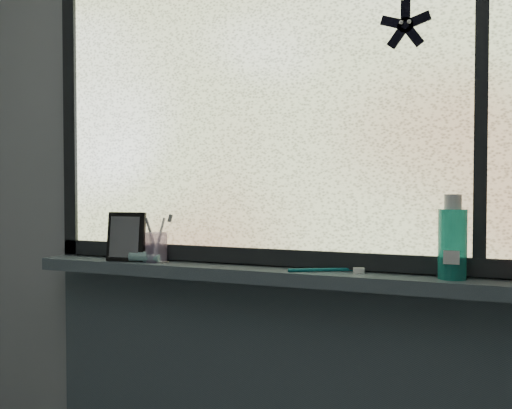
{
  "coord_description": "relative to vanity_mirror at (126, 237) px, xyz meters",
  "views": [
    {
      "loc": [
        0.62,
        -0.38,
        1.27
      ],
      "look_at": [
        0.04,
        1.05,
        1.22
      ],
      "focal_mm": 40.0,
      "sensor_mm": 36.0,
      "label": 1
    }
  ],
  "objects": [
    {
      "name": "wall_back",
      "position": [
        0.49,
        0.1,
        0.15
      ],
      "size": [
        3.0,
        0.01,
        2.5
      ],
      "primitive_type": "cube",
      "color": "#9EA3A8",
      "rests_on": "ground"
    },
    {
      "name": "windowsill",
      "position": [
        0.49,
        0.02,
        -0.1
      ],
      "size": [
        1.62,
        0.14,
        0.04
      ],
      "primitive_type": "cube",
      "color": "#485660",
      "rests_on": "wall_back"
    },
    {
      "name": "window_pane",
      "position": [
        0.49,
        0.07,
        0.43
      ],
      "size": [
        1.5,
        0.01,
        1.0
      ],
      "primitive_type": "cube",
      "color": "silver",
      "rests_on": "wall_back"
    },
    {
      "name": "frame_bottom",
      "position": [
        0.49,
        0.07,
        -0.05
      ],
      "size": [
        1.6,
        0.03,
        0.05
      ],
      "primitive_type": "cube",
      "color": "black",
      "rests_on": "windowsill"
    },
    {
      "name": "frame_left",
      "position": [
        -0.28,
        0.07,
        0.43
      ],
      "size": [
        0.05,
        0.03,
        1.1
      ],
      "primitive_type": "cube",
      "color": "black",
      "rests_on": "wall_back"
    },
    {
      "name": "frame_mullion",
      "position": [
        1.09,
        0.07,
        0.43
      ],
      "size": [
        0.03,
        0.03,
        1.0
      ],
      "primitive_type": "cube",
      "color": "black",
      "rests_on": "wall_back"
    },
    {
      "name": "starfish_sticker",
      "position": [
        0.89,
        0.06,
        0.62
      ],
      "size": [
        0.15,
        0.02,
        0.15
      ],
      "primitive_type": null,
      "color": "black",
      "rests_on": "window_pane"
    },
    {
      "name": "vanity_mirror",
      "position": [
        0.0,
        0.0,
        0.0
      ],
      "size": [
        0.14,
        0.09,
        0.16
      ],
      "primitive_type": "cube",
      "rotation": [
        0.0,
        0.0,
        0.17
      ],
      "color": "black",
      "rests_on": "windowsill"
    },
    {
      "name": "toothpaste_tube",
      "position": [
        0.07,
        0.0,
        -0.06
      ],
      "size": [
        0.2,
        0.07,
        0.03
      ],
      "primitive_type": null,
      "rotation": [
        0.0,
        0.0,
        0.15
      ],
      "color": "silver",
      "rests_on": "windowsill"
    },
    {
      "name": "toothbrush_cup",
      "position": [
        0.1,
        0.03,
        -0.03
      ],
      "size": [
        0.09,
        0.09,
        0.1
      ],
      "primitive_type": "cylinder",
      "rotation": [
        0.0,
        0.0,
        0.39
      ],
      "color": "#BAA0D4",
      "rests_on": "windowsill"
    },
    {
      "name": "toothbrush_lying",
      "position": [
        0.67,
        0.02,
        -0.07
      ],
      "size": [
        0.22,
        0.13,
        0.02
      ],
      "primitive_type": null,
      "rotation": [
        0.0,
        0.0,
        0.49
      ],
      "color": "#0B5B66",
      "rests_on": "windowsill"
    },
    {
      "name": "mouthwash_bottle",
      "position": [
        1.03,
        0.02,
        0.03
      ],
      "size": [
        0.1,
        0.1,
        0.19
      ],
      "primitive_type": "cylinder",
      "rotation": [
        0.0,
        0.0,
        0.42
      ],
      "color": "teal",
      "rests_on": "windowsill"
    }
  ]
}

